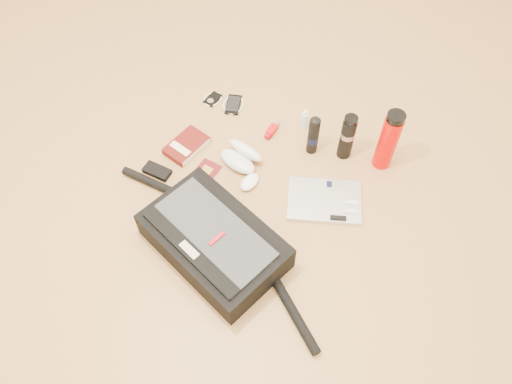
% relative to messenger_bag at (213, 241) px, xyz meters
% --- Properties ---
extents(ground, '(4.00, 4.00, 0.00)m').
position_rel_messenger_bag_xyz_m(ground, '(0.05, 0.22, -0.07)').
color(ground, '#AE7F48').
rests_on(ground, ground).
extents(messenger_bag, '(1.00, 0.49, 0.15)m').
position_rel_messenger_bag_xyz_m(messenger_bag, '(0.00, 0.00, 0.00)').
color(messenger_bag, black).
rests_on(messenger_bag, ground).
extents(laptop, '(0.34, 0.29, 0.03)m').
position_rel_messenger_bag_xyz_m(laptop, '(0.30, 0.37, -0.06)').
color(laptop, silver).
rests_on(laptop, ground).
extents(book, '(0.16, 0.20, 0.03)m').
position_rel_messenger_bag_xyz_m(book, '(-0.33, 0.38, -0.05)').
color(book, '#4E0E0B').
rests_on(book, ground).
extents(passport, '(0.10, 0.13, 0.01)m').
position_rel_messenger_bag_xyz_m(passport, '(-0.20, 0.30, -0.06)').
color(passport, '#540F16').
rests_on(passport, ground).
extents(mouse, '(0.08, 0.11, 0.03)m').
position_rel_messenger_bag_xyz_m(mouse, '(-0.01, 0.32, -0.05)').
color(mouse, white).
rests_on(mouse, ground).
extents(sunglasses_case, '(0.20, 0.18, 0.10)m').
position_rel_messenger_bag_xyz_m(sunglasses_case, '(-0.09, 0.42, -0.03)').
color(sunglasses_case, silver).
rests_on(sunglasses_case, ground).
extents(ipod, '(0.09, 0.09, 0.01)m').
position_rel_messenger_bag_xyz_m(ipod, '(-0.36, 0.68, -0.06)').
color(ipod, black).
rests_on(ipod, ground).
extents(phone, '(0.12, 0.13, 0.01)m').
position_rel_messenger_bag_xyz_m(phone, '(-0.26, 0.69, -0.06)').
color(phone, black).
rests_on(phone, ground).
extents(inhaler, '(0.03, 0.11, 0.03)m').
position_rel_messenger_bag_xyz_m(inhaler, '(-0.04, 0.62, -0.05)').
color(inhaler, red).
rests_on(inhaler, ground).
extents(spray_bottle, '(0.03, 0.03, 0.11)m').
position_rel_messenger_bag_xyz_m(spray_bottle, '(0.08, 0.70, -0.02)').
color(spray_bottle, '#B3DEF3').
rests_on(spray_bottle, ground).
extents(aerosol_can, '(0.05, 0.05, 0.20)m').
position_rel_messenger_bag_xyz_m(aerosol_can, '(0.16, 0.60, 0.03)').
color(aerosol_can, black).
rests_on(aerosol_can, ground).
extents(thermos_black, '(0.07, 0.07, 0.23)m').
position_rel_messenger_bag_xyz_m(thermos_black, '(0.29, 0.63, 0.05)').
color(thermos_black, black).
rests_on(thermos_black, ground).
extents(thermos_red, '(0.09, 0.09, 0.29)m').
position_rel_messenger_bag_xyz_m(thermos_red, '(0.45, 0.66, 0.08)').
color(thermos_red, '#D20300').
rests_on(thermos_red, ground).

